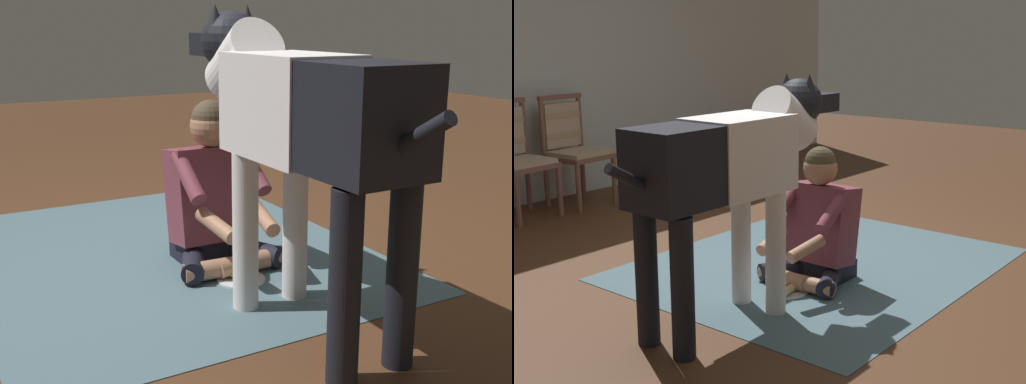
% 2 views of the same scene
% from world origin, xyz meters
% --- Properties ---
extents(ground_plane, '(15.36, 15.36, 0.00)m').
position_xyz_m(ground_plane, '(0.00, 0.00, 0.00)').
color(ground_plane, '#4F301C').
extents(back_wall, '(8.88, 0.10, 2.60)m').
position_xyz_m(back_wall, '(0.00, 3.00, 1.30)').
color(back_wall, '#B7BCBD').
rests_on(back_wall, ground).
extents(area_rug, '(2.39, 1.99, 0.01)m').
position_xyz_m(area_rug, '(0.14, -0.07, 0.00)').
color(area_rug, '#4B6670').
rests_on(area_rug, ground).
extents(dining_chair_left_of_pair, '(0.50, 0.50, 0.98)m').
position_xyz_m(dining_chair_left_of_pair, '(-0.42, 2.63, 0.54)').
color(dining_chair_left_of_pair, brown).
rests_on(dining_chair_left_of_pair, ground).
extents(dining_chair_right_of_pair, '(0.50, 0.51, 0.98)m').
position_xyz_m(dining_chair_right_of_pair, '(0.15, 2.63, 0.54)').
color(dining_chair_right_of_pair, brown).
rests_on(dining_chair_right_of_pair, ground).
extents(person_sitting_on_floor, '(0.63, 0.58, 0.84)m').
position_xyz_m(person_sitting_on_floor, '(-0.11, -0.23, 0.35)').
color(person_sitting_on_floor, black).
rests_on(person_sitting_on_floor, ground).
extents(large_dog, '(1.70, 0.36, 1.29)m').
position_xyz_m(large_dog, '(-0.89, -0.23, 0.85)').
color(large_dog, silver).
rests_on(large_dog, ground).
extents(hot_dog_on_plate, '(0.24, 0.24, 0.06)m').
position_xyz_m(hot_dog_on_plate, '(-0.40, -0.23, 0.03)').
color(hot_dog_on_plate, silver).
rests_on(hot_dog_on_plate, ground).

